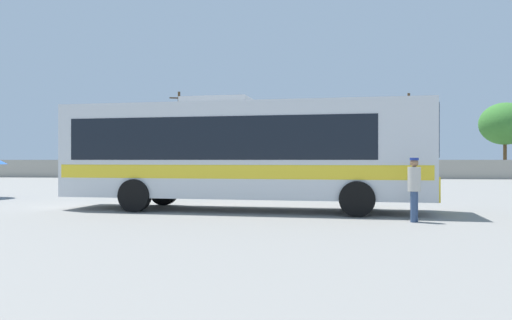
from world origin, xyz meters
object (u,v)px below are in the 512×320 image
(roadside_tree_right, at_px, (505,124))
(utility_pole_far, at_px, (179,133))
(roadside_tree_midleft, at_px, (236,130))
(coach_bus_silver_yellow, at_px, (239,150))
(roadside_tree_left, at_px, (125,130))
(parked_car_leftmost_dark_blue, at_px, (124,170))
(attendant_by_bus_door, at_px, (414,185))
(utility_pole_near, at_px, (409,134))
(parked_car_third_silver, at_px, (270,170))
(roadside_tree_midright, at_px, (292,127))
(parked_car_second_red, at_px, (192,170))

(roadside_tree_right, bearing_deg, utility_pole_far, -174.97)
(roadside_tree_right, bearing_deg, roadside_tree_midleft, 175.56)
(coach_bus_silver_yellow, relative_size, roadside_tree_left, 1.78)
(parked_car_leftmost_dark_blue, xyz_separation_m, roadside_tree_left, (-2.57, 7.13, 3.85))
(coach_bus_silver_yellow, bearing_deg, attendant_by_bus_door, -27.61)
(coach_bus_silver_yellow, height_order, attendant_by_bus_door, coach_bus_silver_yellow)
(roadside_tree_midleft, bearing_deg, utility_pole_near, -18.01)
(coach_bus_silver_yellow, xyz_separation_m, roadside_tree_left, (-15.79, 31.74, 2.66))
(attendant_by_bus_door, height_order, parked_car_third_silver, attendant_by_bus_door)
(utility_pole_far, bearing_deg, roadside_tree_left, 168.45)
(roadside_tree_right, bearing_deg, parked_car_third_silver, -159.67)
(parked_car_leftmost_dark_blue, bearing_deg, roadside_tree_right, 14.34)
(roadside_tree_midleft, xyz_separation_m, roadside_tree_midright, (5.89, -3.24, 0.02))
(roadside_tree_midleft, bearing_deg, parked_car_third_silver, -66.51)
(parked_car_third_silver, height_order, roadside_tree_right, roadside_tree_right)
(utility_pole_far, height_order, roadside_tree_midleft, utility_pole_far)
(utility_pole_near, height_order, utility_pole_far, utility_pole_far)
(roadside_tree_left, relative_size, roadside_tree_midleft, 0.94)
(roadside_tree_left, distance_m, roadside_tree_right, 36.49)
(parked_car_third_silver, relative_size, roadside_tree_left, 0.60)
(parked_car_leftmost_dark_blue, xyz_separation_m, parked_car_third_silver, (12.31, 0.67, -0.01))
(parked_car_third_silver, bearing_deg, roadside_tree_left, 156.52)
(parked_car_leftmost_dark_blue, relative_size, parked_car_third_silver, 0.99)
(attendant_by_bus_door, height_order, roadside_tree_right, roadside_tree_right)
(attendant_by_bus_door, xyz_separation_m, utility_pole_near, (6.13, 32.59, 3.02))
(parked_car_third_silver, height_order, utility_pole_far, utility_pole_far)
(coach_bus_silver_yellow, relative_size, roadside_tree_midleft, 1.67)
(parked_car_leftmost_dark_blue, height_order, roadside_tree_right, roadside_tree_right)
(roadside_tree_midleft, distance_m, roadside_tree_midright, 6.73)
(attendant_by_bus_door, distance_m, roadside_tree_midright, 35.18)
(parked_car_second_red, xyz_separation_m, utility_pole_far, (-2.50, 5.34, 3.46))
(parked_car_leftmost_dark_blue, distance_m, utility_pole_near, 25.19)
(parked_car_leftmost_dark_blue, height_order, roadside_tree_midright, roadside_tree_midright)
(parked_car_third_silver, bearing_deg, utility_pole_near, 21.10)
(coach_bus_silver_yellow, relative_size, parked_car_leftmost_dark_blue, 2.99)
(coach_bus_silver_yellow, xyz_separation_m, roadside_tree_midleft, (-5.26, 35.29, 2.78))
(coach_bus_silver_yellow, height_order, roadside_tree_left, roadside_tree_left)
(utility_pole_near, distance_m, roadside_tree_left, 27.04)
(parked_car_leftmost_dark_blue, distance_m, roadside_tree_left, 8.50)
(coach_bus_silver_yellow, xyz_separation_m, utility_pole_far, (-10.04, 30.57, 2.28))
(roadside_tree_midright, bearing_deg, roadside_tree_left, -178.94)
(parked_car_leftmost_dark_blue, distance_m, roadside_tree_midright, 16.22)
(parked_car_third_silver, xyz_separation_m, utility_pole_far, (-9.14, 5.29, 3.47))
(roadside_tree_left, height_order, roadside_tree_right, roadside_tree_right)
(attendant_by_bus_door, distance_m, roadside_tree_midleft, 39.49)
(utility_pole_near, bearing_deg, coach_bus_silver_yellow, -110.48)
(roadside_tree_left, distance_m, roadside_tree_midleft, 11.11)
(parked_car_third_silver, relative_size, roadside_tree_midright, 0.58)
(parked_car_second_red, xyz_separation_m, roadside_tree_right, (28.22, 8.04, 4.26))
(parked_car_leftmost_dark_blue, relative_size, utility_pole_far, 0.49)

